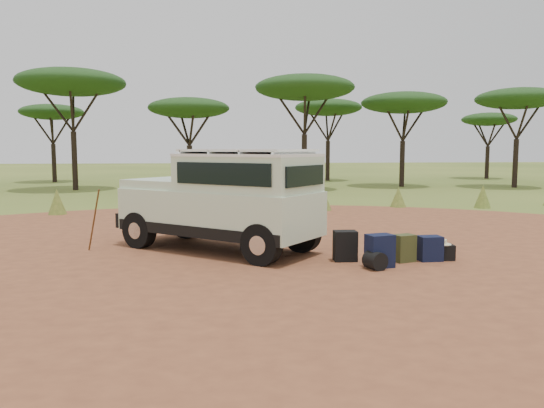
{
  "coord_description": "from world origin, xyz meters",
  "views": [
    {
      "loc": [
        -0.96,
        -9.84,
        2.18
      ],
      "look_at": [
        0.35,
        1.33,
        1.0
      ],
      "focal_mm": 35.0,
      "sensor_mm": 36.0,
      "label": 1
    }
  ],
  "objects": [
    {
      "name": "backpack_olive",
      "position": [
        2.74,
        -0.16,
        0.27
      ],
      "size": [
        0.45,
        0.37,
        0.53
      ],
      "primitive_type": "cube",
      "rotation": [
        0.0,
        0.0,
        0.29
      ],
      "color": "#3E4520",
      "rests_on": "ground"
    },
    {
      "name": "backpack_black",
      "position": [
        1.63,
        0.05,
        0.3
      ],
      "size": [
        0.45,
        0.34,
        0.6
      ],
      "primitive_type": "cube",
      "rotation": [
        0.0,
        0.0,
        -0.04
      ],
      "color": "black",
      "rests_on": "ground"
    },
    {
      "name": "hard_case",
      "position": [
        3.54,
        -0.08,
        0.16
      ],
      "size": [
        0.46,
        0.35,
        0.31
      ],
      "primitive_type": "cube",
      "rotation": [
        0.0,
        0.0,
        -0.09
      ],
      "color": "black",
      "rests_on": "ground"
    },
    {
      "name": "safari_hat",
      "position": [
        3.54,
        -0.08,
        0.35
      ],
      "size": [
        0.35,
        0.35,
        0.1
      ],
      "color": "beige",
      "rests_on": "hard_case"
    },
    {
      "name": "backpack_navy",
      "position": [
        2.12,
        -0.57,
        0.31
      ],
      "size": [
        0.54,
        0.44,
        0.62
      ],
      "primitive_type": "cube",
      "rotation": [
        0.0,
        0.0,
        0.24
      ],
      "color": "#101334",
      "rests_on": "ground"
    },
    {
      "name": "ground",
      "position": [
        0.0,
        0.0,
        0.0
      ],
      "size": [
        140.0,
        140.0,
        0.0
      ],
      "primitive_type": "plane",
      "color": "#4F6624",
      "rests_on": "ground"
    },
    {
      "name": "walking_staff",
      "position": [
        -3.41,
        1.6,
        0.67
      ],
      "size": [
        0.35,
        0.33,
        1.34
      ],
      "primitive_type": "cylinder",
      "rotation": [
        0.3,
        0.0,
        0.83
      ],
      "color": "brown",
      "rests_on": "ground"
    },
    {
      "name": "acacia_treeline",
      "position": [
        0.75,
        19.81,
        4.87
      ],
      "size": [
        46.7,
        13.2,
        6.26
      ],
      "color": "black",
      "rests_on": "ground"
    },
    {
      "name": "dirt_clearing",
      "position": [
        0.0,
        0.0,
        0.0
      ],
      "size": [
        23.0,
        23.0,
        0.01
      ],
      "primitive_type": "cylinder",
      "color": "brown",
      "rests_on": "ground"
    },
    {
      "name": "stuff_sack",
      "position": [
        1.98,
        -0.74,
        0.17
      ],
      "size": [
        0.43,
        0.43,
        0.34
      ],
      "primitive_type": "cylinder",
      "rotation": [
        1.57,
        0.0,
        0.35
      ],
      "color": "black",
      "rests_on": "ground"
    },
    {
      "name": "grass_fringe",
      "position": [
        0.12,
        8.67,
        0.4
      ],
      "size": [
        36.6,
        1.6,
        0.9
      ],
      "color": "#4F6624",
      "rests_on": "ground"
    },
    {
      "name": "safari_vehicle",
      "position": [
        -0.67,
        1.38,
        1.05
      ],
      "size": [
        4.51,
        4.15,
        2.17
      ],
      "rotation": [
        0.0,
        0.0,
        -0.69
      ],
      "color": "silver",
      "rests_on": "ground"
    },
    {
      "name": "duffel_navy",
      "position": [
        3.27,
        -0.13,
        0.25
      ],
      "size": [
        0.45,
        0.35,
        0.49
      ],
      "primitive_type": "cube",
      "rotation": [
        0.0,
        0.0,
        0.05
      ],
      "color": "#101334",
      "rests_on": "ground"
    }
  ]
}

